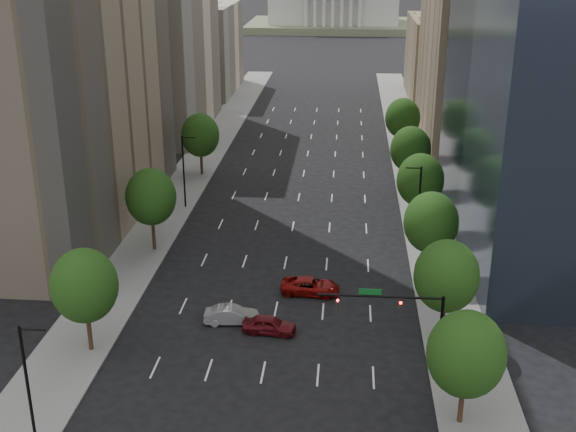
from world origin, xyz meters
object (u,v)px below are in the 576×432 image
(car_maroon, at_px, (269,325))
(car_silver, at_px, (232,315))
(capitol, at_px, (334,4))
(car_red_far, at_px, (310,286))
(traffic_signal, at_px, (407,318))

(car_maroon, height_order, car_silver, same)
(capitol, xyz_separation_m, car_red_far, (2.87, -206.32, -7.82))
(capitol, relative_size, car_red_far, 11.01)
(car_maroon, relative_size, car_red_far, 0.82)
(capitol, height_order, car_silver, capitol)
(capitol, height_order, car_red_far, capitol)
(car_maroon, bearing_deg, car_silver, 72.72)
(traffic_signal, bearing_deg, capitol, 92.74)
(car_maroon, bearing_deg, capitol, 5.30)
(car_red_far, bearing_deg, traffic_signal, -147.25)
(traffic_signal, height_order, car_silver, traffic_signal)
(traffic_signal, xyz_separation_m, capitol, (-10.53, 219.71, 3.40))
(capitol, distance_m, car_red_far, 206.49)
(capitol, distance_m, car_maroon, 213.92)
(traffic_signal, height_order, car_maroon, traffic_signal)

